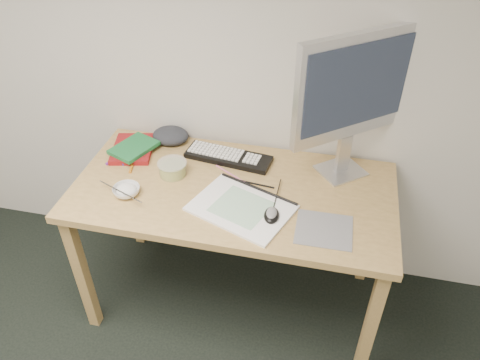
# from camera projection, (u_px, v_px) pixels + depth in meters

# --- Properties ---
(desk) EXTENTS (1.40, 0.70, 0.75)m
(desk) POSITION_uv_depth(u_px,v_px,m) (233.00, 202.00, 2.09)
(desk) COLOR tan
(desk) RESTS_ON ground
(mousepad) EXTENTS (0.22, 0.20, 0.00)m
(mousepad) POSITION_uv_depth(u_px,v_px,m) (324.00, 230.00, 1.83)
(mousepad) COLOR slate
(mousepad) RESTS_ON desk
(sketchpad) EXTENTS (0.47, 0.40, 0.01)m
(sketchpad) POSITION_uv_depth(u_px,v_px,m) (241.00, 208.00, 1.93)
(sketchpad) COLOR white
(sketchpad) RESTS_ON desk
(keyboard) EXTENTS (0.42, 0.18, 0.02)m
(keyboard) POSITION_uv_depth(u_px,v_px,m) (228.00, 157.00, 2.20)
(keyboard) COLOR black
(keyboard) RESTS_ON desk
(monitor) EXTENTS (0.45, 0.39, 0.65)m
(monitor) POSITION_uv_depth(u_px,v_px,m) (354.00, 91.00, 1.89)
(monitor) COLOR silver
(monitor) RESTS_ON desk
(mouse) EXTENTS (0.07, 0.10, 0.03)m
(mouse) POSITION_uv_depth(u_px,v_px,m) (272.00, 213.00, 1.87)
(mouse) COLOR black
(mouse) RESTS_ON sketchpad
(rice_bowl) EXTENTS (0.13, 0.13, 0.04)m
(rice_bowl) POSITION_uv_depth(u_px,v_px,m) (126.00, 191.00, 1.99)
(rice_bowl) COLOR white
(rice_bowl) RESTS_ON desk
(chopsticks) EXTENTS (0.23, 0.11, 0.02)m
(chopsticks) POSITION_uv_depth(u_px,v_px,m) (120.00, 191.00, 1.96)
(chopsticks) COLOR silver
(chopsticks) RESTS_ON rice_bowl
(fruit_tub) EXTENTS (0.15, 0.15, 0.06)m
(fruit_tub) POSITION_uv_depth(u_px,v_px,m) (173.00, 168.00, 2.10)
(fruit_tub) COLOR #CCC948
(fruit_tub) RESTS_ON desk
(book_red) EXTENTS (0.24, 0.28, 0.02)m
(book_red) POSITION_uv_depth(u_px,v_px,m) (133.00, 149.00, 2.26)
(book_red) COLOR maroon
(book_red) RESTS_ON desk
(book_green) EXTENTS (0.22, 0.25, 0.02)m
(book_green) POSITION_uv_depth(u_px,v_px,m) (134.00, 148.00, 2.23)
(book_green) COLOR #196733
(book_green) RESTS_ON book_red
(cloth_lump) EXTENTS (0.17, 0.15, 0.06)m
(cloth_lump) POSITION_uv_depth(u_px,v_px,m) (171.00, 136.00, 2.31)
(cloth_lump) COLOR #23262A
(cloth_lump) RESTS_ON desk
(pencil_pink) EXTENTS (0.16, 0.10, 0.01)m
(pencil_pink) POSITION_uv_depth(u_px,v_px,m) (231.00, 174.00, 2.11)
(pencil_pink) COLOR pink
(pencil_pink) RESTS_ON desk
(pencil_tan) EXTENTS (0.12, 0.15, 0.01)m
(pencil_tan) POSITION_uv_depth(u_px,v_px,m) (245.00, 186.00, 2.05)
(pencil_tan) COLOR tan
(pencil_tan) RESTS_ON desk
(pencil_black) EXTENTS (0.20, 0.03, 0.01)m
(pencil_black) POSITION_uv_depth(u_px,v_px,m) (252.00, 183.00, 2.06)
(pencil_black) COLOR black
(pencil_black) RESTS_ON desk
(marker_blue) EXTENTS (0.02, 0.14, 0.01)m
(marker_blue) POSITION_uv_depth(u_px,v_px,m) (129.00, 156.00, 2.22)
(marker_blue) COLOR #1D25A1
(marker_blue) RESTS_ON desk
(marker_orange) EXTENTS (0.04, 0.13, 0.01)m
(marker_orange) POSITION_uv_depth(u_px,v_px,m) (132.00, 164.00, 2.17)
(marker_orange) COLOR orange
(marker_orange) RESTS_ON desk
(marker_purple) EXTENTS (0.05, 0.14, 0.01)m
(marker_purple) POSITION_uv_depth(u_px,v_px,m) (117.00, 156.00, 2.22)
(marker_purple) COLOR #732A9B
(marker_purple) RESTS_ON desk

